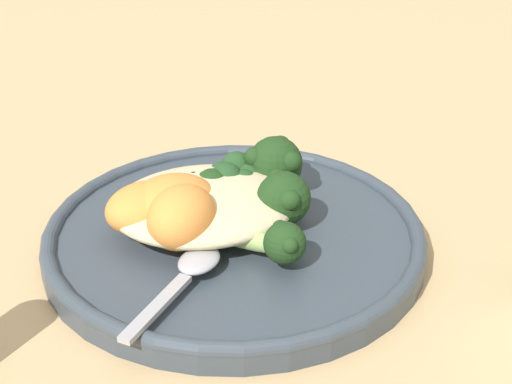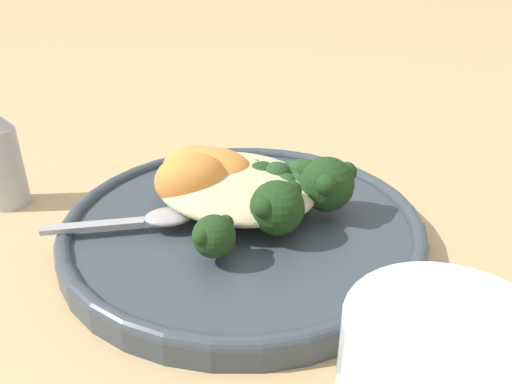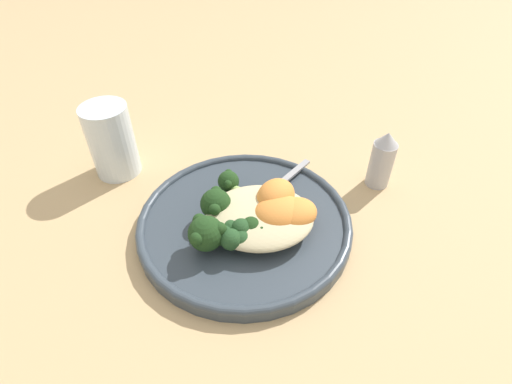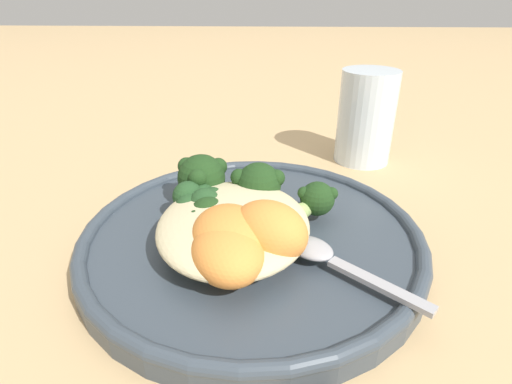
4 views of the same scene
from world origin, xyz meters
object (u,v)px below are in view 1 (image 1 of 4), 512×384
object	(u,v)px
plate	(234,238)
broccoli_stalk_2	(268,170)
sweet_potato_chunk_0	(182,217)
kale_tuft	(235,178)
quinoa_mound	(205,206)
broccoli_stalk_0	(255,238)
broccoli_stalk_1	(273,202)
broccoli_stalk_3	(205,198)
spoon	(190,271)
sweet_potato_chunk_1	(146,209)
sweet_potato_chunk_2	(172,205)

from	to	relation	value
plate	broccoli_stalk_2	bearing A→B (deg)	48.64
sweet_potato_chunk_0	kale_tuft	xyz separation A→B (m)	(0.05, 0.06, -0.01)
broccoli_stalk_2	sweet_potato_chunk_0	world-z (taller)	same
quinoa_mound	broccoli_stalk_0	size ratio (longest dim) A/B	1.54
broccoli_stalk_1	sweet_potato_chunk_0	world-z (taller)	sweet_potato_chunk_0
broccoli_stalk_3	kale_tuft	distance (m)	0.04
quinoa_mound	kale_tuft	xyz separation A→B (m)	(0.03, 0.03, 0.00)
quinoa_mound	broccoli_stalk_0	xyz separation A→B (m)	(0.02, -0.05, -0.00)
quinoa_mound	broccoli_stalk_0	distance (m)	0.05
sweet_potato_chunk_0	spoon	size ratio (longest dim) A/B	0.61
broccoli_stalk_0	kale_tuft	xyz separation A→B (m)	(0.01, 0.08, 0.00)
sweet_potato_chunk_1	kale_tuft	xyz separation A→B (m)	(0.07, 0.03, -0.00)
plate	spoon	size ratio (longest dim) A/B	2.95
broccoli_stalk_0	quinoa_mound	bearing A→B (deg)	161.53
sweet_potato_chunk_2	broccoli_stalk_3	bearing A→B (deg)	27.10
broccoli_stalk_2	plate	bearing A→B (deg)	-168.04
quinoa_mound	sweet_potato_chunk_1	size ratio (longest dim) A/B	2.25
broccoli_stalk_3	spoon	world-z (taller)	broccoli_stalk_3
broccoli_stalk_0	sweet_potato_chunk_2	distance (m)	0.07
broccoli_stalk_1	spoon	distance (m)	0.09
quinoa_mound	sweet_potato_chunk_0	world-z (taller)	sweet_potato_chunk_0
plate	sweet_potato_chunk_1	xyz separation A→B (m)	(-0.06, 0.01, 0.03)
broccoli_stalk_1	broccoli_stalk_2	bearing A→B (deg)	77.48
broccoli_stalk_0	broccoli_stalk_2	size ratio (longest dim) A/B	0.82
broccoli_stalk_0	sweet_potato_chunk_1	xyz separation A→B (m)	(-0.07, 0.05, 0.01)
sweet_potato_chunk_0	kale_tuft	size ratio (longest dim) A/B	1.26
broccoli_stalk_2	broccoli_stalk_3	xyz separation A→B (m)	(-0.05, -0.02, -0.01)
quinoa_mound	broccoli_stalk_3	bearing A→B (deg)	80.54
plate	kale_tuft	world-z (taller)	kale_tuft
quinoa_mound	spoon	world-z (taller)	quinoa_mound
broccoli_stalk_1	broccoli_stalk_3	size ratio (longest dim) A/B	1.26
broccoli_stalk_1	broccoli_stalk_2	xyz separation A→B (m)	(0.01, 0.05, 0.00)
sweet_potato_chunk_0	spoon	xyz separation A→B (m)	(-0.00, -0.04, -0.02)
quinoa_mound	kale_tuft	world-z (taller)	kale_tuft
plate	quinoa_mound	xyz separation A→B (m)	(-0.02, 0.01, 0.02)
broccoli_stalk_1	sweet_potato_chunk_2	distance (m)	0.07
quinoa_mound	kale_tuft	bearing A→B (deg)	47.90
broccoli_stalk_1	broccoli_stalk_2	world-z (taller)	broccoli_stalk_2
broccoli_stalk_0	broccoli_stalk_3	xyz separation A→B (m)	(-0.02, 0.06, 0.00)
broccoli_stalk_1	broccoli_stalk_3	xyz separation A→B (m)	(-0.05, 0.03, -0.00)
broccoli_stalk_0	kale_tuft	size ratio (longest dim) A/B	1.92
plate	broccoli_stalk_3	bearing A→B (deg)	126.49
kale_tuft	quinoa_mound	bearing A→B (deg)	-132.10
broccoli_stalk_2	sweet_potato_chunk_0	xyz separation A→B (m)	(-0.08, -0.06, 0.00)
kale_tuft	broccoli_stalk_0	bearing A→B (deg)	-94.40
broccoli_stalk_0	spoon	bearing A→B (deg)	-116.83
broccoli_stalk_1	sweet_potato_chunk_0	bearing A→B (deg)	-173.30
sweet_potato_chunk_2	spoon	xyz separation A→B (m)	(-0.00, -0.06, -0.01)
sweet_potato_chunk_1	spoon	bearing A→B (deg)	-74.27
sweet_potato_chunk_2	sweet_potato_chunk_0	bearing A→B (deg)	-82.84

